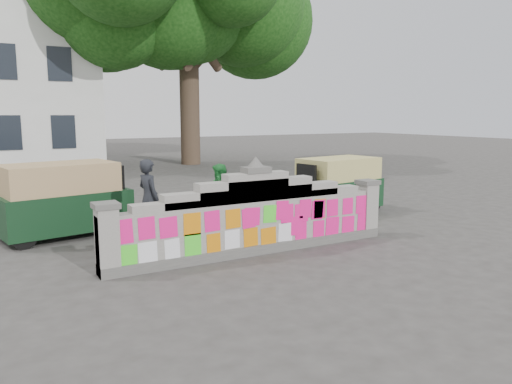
% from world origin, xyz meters
% --- Properties ---
extents(ground, '(100.00, 100.00, 0.00)m').
position_xyz_m(ground, '(0.00, 0.00, 0.00)').
color(ground, '#383533').
rests_on(ground, ground).
extents(parapet_wall, '(6.48, 0.44, 2.01)m').
position_xyz_m(parapet_wall, '(-0.00, -0.01, 0.75)').
color(parapet_wall, '#4C4C49').
rests_on(parapet_wall, ground).
extents(shade_tree, '(12.00, 10.00, 12.00)m').
position_xyz_m(shade_tree, '(6.00, 18.00, 8.94)').
color(shade_tree, '#38281E').
rests_on(shade_tree, ground).
extents(cyclist_bike, '(1.98, 1.08, 0.99)m').
position_xyz_m(cyclist_bike, '(-1.78, 1.46, 0.49)').
color(cyclist_bike, black).
rests_on(cyclist_bike, ground).
extents(cyclist_rider, '(0.53, 0.69, 1.68)m').
position_xyz_m(cyclist_rider, '(-1.78, 1.46, 0.84)').
color(cyclist_rider, black).
rests_on(cyclist_rider, ground).
extents(pedestrian, '(0.78, 0.91, 1.63)m').
position_xyz_m(pedestrian, '(0.35, 2.40, 0.82)').
color(pedestrian, '#248537').
rests_on(pedestrian, ground).
extents(rickshaw_left, '(3.21, 1.88, 1.73)m').
position_xyz_m(rickshaw_left, '(-3.18, 3.49, 0.90)').
color(rickshaw_left, black).
rests_on(rickshaw_left, ground).
extents(rickshaw_right, '(2.97, 1.67, 1.60)m').
position_xyz_m(rickshaw_right, '(4.16, 2.54, 0.83)').
color(rickshaw_right, '#10321A').
rests_on(rickshaw_right, ground).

